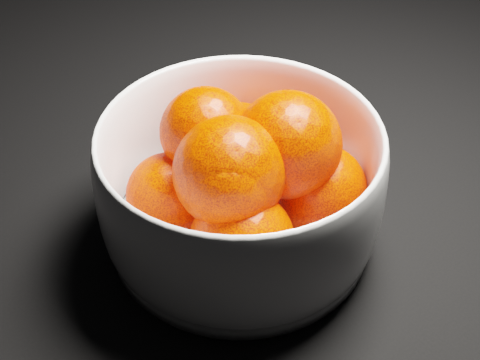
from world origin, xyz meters
TOP-DOWN VIEW (x-y plane):
  - ground at (0.00, 0.00)m, footprint 3.00×3.00m
  - bowl at (0.09, -0.25)m, footprint 0.22×0.22m
  - orange_pile at (0.09, -0.26)m, footprint 0.17×0.17m

SIDE VIEW (x-z plane):
  - ground at x=0.00m, z-range 0.00..0.00m
  - bowl at x=0.09m, z-range 0.00..0.11m
  - orange_pile at x=0.09m, z-range 0.01..0.13m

